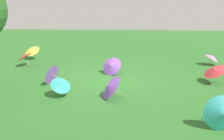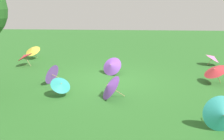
{
  "view_description": "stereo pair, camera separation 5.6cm",
  "coord_description": "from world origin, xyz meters",
  "px_view_note": "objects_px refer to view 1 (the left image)",
  "views": [
    {
      "loc": [
        -0.82,
        9.5,
        3.06
      ],
      "look_at": [
        -0.27,
        0.6,
        0.6
      ],
      "focal_mm": 38.34,
      "sensor_mm": 36.0,
      "label": 1
    },
    {
      "loc": [
        -0.87,
        9.5,
        3.06
      ],
      "look_at": [
        -0.27,
        0.6,
        0.6
      ],
      "focal_mm": 38.34,
      "sensor_mm": 36.0,
      "label": 2
    }
  ],
  "objects_px": {
    "parasol_pink_0": "(212,57)",
    "parasol_teal_0": "(61,85)",
    "parasol_red_1": "(215,70)",
    "parasol_purple_0": "(111,66)",
    "parasol_purple_2": "(51,74)",
    "parasol_purple_3": "(109,86)",
    "parasol_teal_1": "(223,114)",
    "parasol_yellow_0": "(32,50)",
    "parasol_red_0": "(24,56)"
  },
  "relations": [
    {
      "from": "parasol_yellow_0",
      "to": "parasol_teal_0",
      "type": "xyz_separation_m",
      "value": [
        -3.2,
        5.57,
        -0.11
      ]
    },
    {
      "from": "parasol_purple_2",
      "to": "parasol_teal_0",
      "type": "xyz_separation_m",
      "value": [
        -0.77,
        1.31,
        0.02
      ]
    },
    {
      "from": "parasol_purple_2",
      "to": "parasol_purple_3",
      "type": "bearing_deg",
      "value": 150.38
    },
    {
      "from": "parasol_red_1",
      "to": "parasol_teal_1",
      "type": "xyz_separation_m",
      "value": [
        1.1,
        3.8,
        -0.09
      ]
    },
    {
      "from": "parasol_purple_0",
      "to": "parasol_teal_0",
      "type": "xyz_separation_m",
      "value": [
        1.53,
        2.76,
        0.02
      ]
    },
    {
      "from": "parasol_purple_2",
      "to": "parasol_purple_3",
      "type": "relative_size",
      "value": 0.84
    },
    {
      "from": "parasol_teal_0",
      "to": "parasol_teal_1",
      "type": "xyz_separation_m",
      "value": [
        -4.59,
        2.06,
        0.03
      ]
    },
    {
      "from": "parasol_teal_0",
      "to": "parasol_yellow_0",
      "type": "bearing_deg",
      "value": -60.1
    },
    {
      "from": "parasol_purple_0",
      "to": "parasol_pink_0",
      "type": "distance_m",
      "value": 5.5
    },
    {
      "from": "parasol_teal_1",
      "to": "parasol_pink_0",
      "type": "bearing_deg",
      "value": -106.68
    },
    {
      "from": "parasol_purple_2",
      "to": "parasol_yellow_0",
      "type": "xyz_separation_m",
      "value": [
        2.43,
        -4.26,
        0.13
      ]
    },
    {
      "from": "parasol_purple_0",
      "to": "parasol_teal_1",
      "type": "bearing_deg",
      "value": 122.46
    },
    {
      "from": "parasol_purple_3",
      "to": "parasol_purple_2",
      "type": "bearing_deg",
      "value": -29.62
    },
    {
      "from": "parasol_teal_0",
      "to": "parasol_purple_2",
      "type": "bearing_deg",
      "value": -59.46
    },
    {
      "from": "parasol_purple_2",
      "to": "parasol_red_1",
      "type": "relative_size",
      "value": 0.81
    },
    {
      "from": "parasol_purple_2",
      "to": "parasol_yellow_0",
      "type": "distance_m",
      "value": 4.9
    },
    {
      "from": "parasol_yellow_0",
      "to": "parasol_teal_1",
      "type": "distance_m",
      "value": 10.9
    },
    {
      "from": "parasol_red_0",
      "to": "parasol_purple_3",
      "type": "xyz_separation_m",
      "value": [
        -4.64,
        4.08,
        -0.09
      ]
    },
    {
      "from": "parasol_pink_0",
      "to": "parasol_red_0",
      "type": "xyz_separation_m",
      "value": [
        9.64,
        0.78,
        0.09
      ]
    },
    {
      "from": "parasol_pink_0",
      "to": "parasol_purple_2",
      "type": "bearing_deg",
      "value": 25.13
    },
    {
      "from": "parasol_pink_0",
      "to": "parasol_red_0",
      "type": "height_order",
      "value": "parasol_red_0"
    },
    {
      "from": "parasol_pink_0",
      "to": "parasol_purple_2",
      "type": "distance_m",
      "value": 8.19
    },
    {
      "from": "parasol_purple_2",
      "to": "parasol_purple_3",
      "type": "distance_m",
      "value": 2.79
    },
    {
      "from": "parasol_red_1",
      "to": "parasol_teal_0",
      "type": "xyz_separation_m",
      "value": [
        5.69,
        1.75,
        -0.13
      ]
    },
    {
      "from": "parasol_red_0",
      "to": "parasol_purple_0",
      "type": "bearing_deg",
      "value": 164.52
    },
    {
      "from": "parasol_pink_0",
      "to": "parasol_teal_0",
      "type": "distance_m",
      "value": 8.19
    },
    {
      "from": "parasol_purple_0",
      "to": "parasol_purple_2",
      "type": "xyz_separation_m",
      "value": [
        2.3,
        1.45,
        -0.0
      ]
    },
    {
      "from": "parasol_teal_1",
      "to": "parasol_red_1",
      "type": "bearing_deg",
      "value": -106.12
    },
    {
      "from": "parasol_purple_2",
      "to": "parasol_red_0",
      "type": "bearing_deg",
      "value": -50.59
    },
    {
      "from": "parasol_pink_0",
      "to": "parasol_yellow_0",
      "type": "bearing_deg",
      "value": -4.5
    },
    {
      "from": "parasol_purple_0",
      "to": "parasol_purple_3",
      "type": "bearing_deg",
      "value": 92.43
    },
    {
      "from": "parasol_purple_3",
      "to": "parasol_teal_0",
      "type": "relative_size",
      "value": 1.16
    },
    {
      "from": "parasol_red_1",
      "to": "parasol_teal_0",
      "type": "relative_size",
      "value": 1.19
    },
    {
      "from": "parasol_yellow_0",
      "to": "parasol_teal_0",
      "type": "height_order",
      "value": "parasol_yellow_0"
    },
    {
      "from": "parasol_purple_2",
      "to": "parasol_teal_1",
      "type": "relative_size",
      "value": 0.96
    },
    {
      "from": "parasol_purple_2",
      "to": "parasol_teal_0",
      "type": "relative_size",
      "value": 0.97
    },
    {
      "from": "parasol_pink_0",
      "to": "parasol_teal_1",
      "type": "distance_m",
      "value": 7.15
    },
    {
      "from": "parasol_teal_0",
      "to": "parasol_red_1",
      "type": "bearing_deg",
      "value": -162.94
    },
    {
      "from": "parasol_purple_0",
      "to": "parasol_teal_0",
      "type": "bearing_deg",
      "value": 61.01
    },
    {
      "from": "parasol_red_0",
      "to": "parasol_teal_0",
      "type": "distance_m",
      "value": 5.01
    },
    {
      "from": "parasol_purple_0",
      "to": "parasol_purple_3",
      "type": "xyz_separation_m",
      "value": [
        -0.12,
        2.83,
        0.01
      ]
    },
    {
      "from": "parasol_red_0",
      "to": "parasol_red_1",
      "type": "distance_m",
      "value": 8.98
    },
    {
      "from": "parasol_red_0",
      "to": "parasol_yellow_0",
      "type": "height_order",
      "value": "parasol_yellow_0"
    },
    {
      "from": "parasol_red_1",
      "to": "parasol_teal_0",
      "type": "height_order",
      "value": "parasol_red_1"
    },
    {
      "from": "parasol_purple_3",
      "to": "parasol_red_1",
      "type": "bearing_deg",
      "value": -155.86
    },
    {
      "from": "parasol_purple_2",
      "to": "parasol_yellow_0",
      "type": "height_order",
      "value": "parasol_yellow_0"
    },
    {
      "from": "parasol_pink_0",
      "to": "parasol_teal_1",
      "type": "height_order",
      "value": "parasol_teal_1"
    },
    {
      "from": "parasol_purple_0",
      "to": "parasol_pink_0",
      "type": "xyz_separation_m",
      "value": [
        -5.12,
        -2.03,
        0.01
      ]
    },
    {
      "from": "parasol_pink_0",
      "to": "parasol_red_1",
      "type": "xyz_separation_m",
      "value": [
        0.95,
        3.05,
        0.14
      ]
    },
    {
      "from": "parasol_purple_2",
      "to": "parasol_purple_3",
      "type": "height_order",
      "value": "parasol_purple_3"
    }
  ]
}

